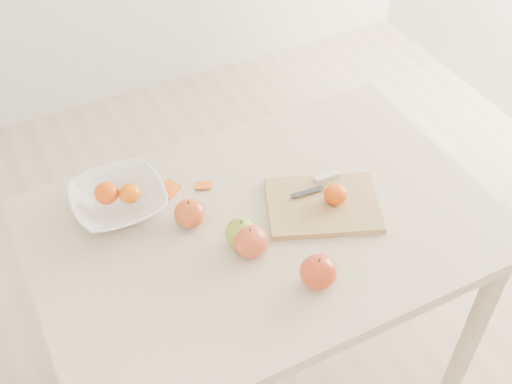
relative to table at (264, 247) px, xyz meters
name	(u,v)px	position (x,y,z in m)	size (l,w,h in m)	color
ground	(263,369)	(0.00, 0.00, -0.65)	(3.50, 3.50, 0.00)	#C6B293
table	(264,247)	(0.00, 0.00, 0.00)	(1.20, 0.80, 0.75)	beige
cutting_board	(323,205)	(0.16, -0.02, 0.11)	(0.30, 0.22, 0.02)	tan
board_tangerine	(335,194)	(0.19, -0.03, 0.14)	(0.06, 0.06, 0.05)	#DB4907
fruit_bowl	(119,201)	(-0.32, 0.22, 0.13)	(0.25, 0.25, 0.06)	white
bowl_tangerine_near	(106,193)	(-0.35, 0.23, 0.16)	(0.06, 0.06, 0.06)	#E54408
bowl_tangerine_far	(130,193)	(-0.29, 0.21, 0.16)	(0.06, 0.06, 0.05)	#CA5D07
orange_peel_a	(169,190)	(-0.18, 0.23, 0.10)	(0.06, 0.04, 0.00)	#E95710
orange_peel_b	(203,186)	(-0.09, 0.20, 0.10)	(0.04, 0.04, 0.00)	#EA5810
paring_knife	(324,179)	(0.21, 0.05, 0.12)	(0.17, 0.05, 0.01)	white
apple_green	(242,233)	(-0.08, -0.04, 0.14)	(0.08, 0.08, 0.08)	#588B1C
apple_red_e	(250,241)	(-0.08, -0.07, 0.14)	(0.09, 0.09, 0.08)	#A3171A
apple_red_c	(318,272)	(0.02, -0.23, 0.14)	(0.09, 0.09, 0.08)	maroon
apple_red_a	(190,213)	(-0.17, 0.09, 0.14)	(0.08, 0.08, 0.07)	maroon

